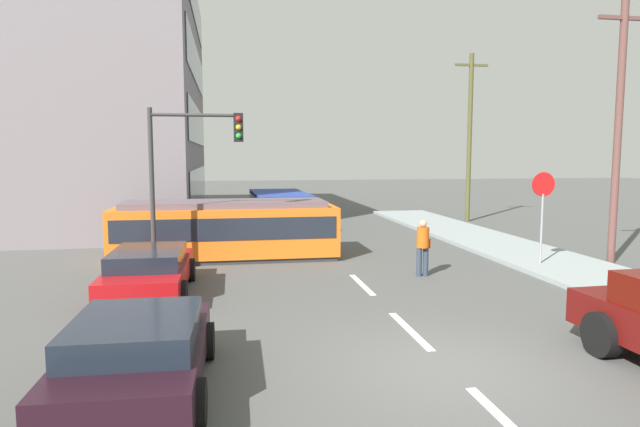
% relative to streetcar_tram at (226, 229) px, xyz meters
% --- Properties ---
extents(ground_plane, '(120.00, 120.00, 0.00)m').
position_rel_streetcar_tram_xyz_m(ground_plane, '(3.67, -0.55, -1.03)').
color(ground_plane, '#4E4E4C').
extents(sidewalk_curb_right, '(3.20, 36.00, 0.14)m').
position_rel_streetcar_tram_xyz_m(sidewalk_curb_right, '(10.47, -4.55, -0.96)').
color(sidewalk_curb_right, '#8E9998').
rests_on(sidewalk_curb_right, ground).
extents(lane_stripe_0, '(0.16, 2.40, 0.01)m').
position_rel_streetcar_tram_xyz_m(lane_stripe_0, '(3.67, -12.55, -1.03)').
color(lane_stripe_0, silver).
rests_on(lane_stripe_0, ground).
extents(lane_stripe_1, '(0.16, 2.40, 0.01)m').
position_rel_streetcar_tram_xyz_m(lane_stripe_1, '(3.67, -8.55, -1.03)').
color(lane_stripe_1, silver).
rests_on(lane_stripe_1, ground).
extents(lane_stripe_2, '(0.16, 2.40, 0.01)m').
position_rel_streetcar_tram_xyz_m(lane_stripe_2, '(3.67, -4.55, -1.03)').
color(lane_stripe_2, silver).
rests_on(lane_stripe_2, ground).
extents(lane_stripe_3, '(0.16, 2.40, 0.01)m').
position_rel_streetcar_tram_xyz_m(lane_stripe_3, '(3.67, 6.00, -1.03)').
color(lane_stripe_3, silver).
rests_on(lane_stripe_3, ground).
extents(lane_stripe_4, '(0.16, 2.40, 0.01)m').
position_rel_streetcar_tram_xyz_m(lane_stripe_4, '(3.67, 12.00, -1.03)').
color(lane_stripe_4, silver).
rests_on(lane_stripe_4, ground).
extents(corner_building, '(18.02, 17.03, 12.80)m').
position_rel_streetcar_tram_xyz_m(corner_building, '(-10.47, 11.40, 5.37)').
color(corner_building, slate).
rests_on(corner_building, ground).
extents(streetcar_tram, '(7.51, 2.54, 1.99)m').
position_rel_streetcar_tram_xyz_m(streetcar_tram, '(0.00, 0.00, 0.00)').
color(streetcar_tram, orange).
rests_on(streetcar_tram, ground).
extents(city_bus, '(2.69, 5.93, 1.75)m').
position_rel_streetcar_tram_xyz_m(city_bus, '(2.56, 7.55, -0.02)').
color(city_bus, '#263D96').
rests_on(city_bus, ground).
extents(pedestrian_crossing, '(0.48, 0.36, 1.67)m').
position_rel_streetcar_tram_xyz_m(pedestrian_crossing, '(5.69, -3.80, -0.09)').
color(pedestrian_crossing, '#2C384A').
rests_on(pedestrian_crossing, ground).
extents(parked_sedan_near, '(2.17, 4.06, 1.19)m').
position_rel_streetcar_tram_xyz_m(parked_sedan_near, '(-1.28, -10.65, -0.41)').
color(parked_sedan_near, black).
rests_on(parked_sedan_near, ground).
extents(parked_sedan_mid, '(2.08, 4.55, 1.19)m').
position_rel_streetcar_tram_xyz_m(parked_sedan_mid, '(-1.93, -4.68, -0.40)').
color(parked_sedan_mid, '#AC1014').
rests_on(parked_sedan_mid, ground).
extents(parked_sedan_far, '(1.98, 4.07, 1.19)m').
position_rel_streetcar_tram_xyz_m(parked_sedan_far, '(-1.73, 3.96, -0.41)').
color(parked_sedan_far, navy).
rests_on(parked_sedan_far, ground).
extents(stop_sign, '(0.76, 0.07, 2.88)m').
position_rel_streetcar_tram_xyz_m(stop_sign, '(9.79, -3.27, 1.16)').
color(stop_sign, gray).
rests_on(stop_sign, sidewalk_curb_right).
extents(traffic_light_mast, '(2.73, 0.33, 4.91)m').
position_rel_streetcar_tram_xyz_m(traffic_light_mast, '(-1.02, -2.39, 2.41)').
color(traffic_light_mast, '#333333').
rests_on(traffic_light_mast, ground).
extents(utility_pole_near, '(1.80, 0.24, 8.44)m').
position_rel_streetcar_tram_xyz_m(utility_pole_near, '(12.50, -3.00, 3.37)').
color(utility_pole_near, brown).
rests_on(utility_pole_near, ground).
extents(utility_pole_mid, '(1.80, 0.24, 8.86)m').
position_rel_streetcar_tram_xyz_m(utility_pole_mid, '(12.81, 8.61, 3.59)').
color(utility_pole_mid, '#4E4C28').
rests_on(utility_pole_mid, ground).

